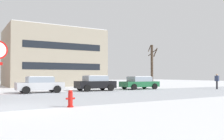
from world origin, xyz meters
name	(u,v)px	position (x,y,z in m)	size (l,w,h in m)	color
ground_plane	(13,108)	(0.00, 0.00, 0.00)	(120.00, 120.00, 0.00)	white
road_surface	(2,101)	(0.00, 3.97, 0.00)	(80.00, 9.93, 0.00)	#B7BCC4
fire_hydrant	(70,98)	(2.44, -1.06, 0.44)	(0.44, 0.30, 0.88)	red
parked_car_silver	(40,84)	(3.64, 9.43, 0.74)	(4.03, 2.09, 1.45)	silver
parked_car_black	(95,83)	(9.09, 9.49, 0.77)	(3.91, 2.16, 1.52)	black
parked_car_green	(139,83)	(14.54, 9.48, 0.73)	(4.24, 2.24, 1.43)	#1E6038
pedestrian_crossing	(217,80)	(21.96, 5.15, 0.99)	(0.55, 0.43, 1.71)	black
tree_far_right	(152,65)	(18.80, 12.40, 2.89)	(1.31, 1.52, 5.57)	#423326
building_far_right	(53,58)	(9.34, 24.08, 4.15)	(13.46, 9.78, 8.30)	#9E937F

